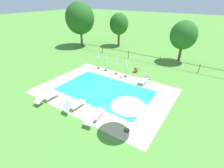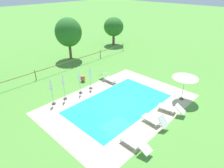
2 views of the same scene
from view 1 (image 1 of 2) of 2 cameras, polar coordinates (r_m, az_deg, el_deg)
The scene contains 18 objects.
ground_plane at distance 15.10m, azimuth -2.58°, elevation -2.27°, with size 160.00×160.00×0.00m, color #518E38.
pool_deck_paving at distance 15.10m, azimuth -2.58°, elevation -2.26°, with size 11.67×8.35×0.01m, color #BCAD8E.
swimming_pool_water at distance 15.10m, azimuth -2.58°, elevation -2.25°, with size 8.24×4.92×0.01m, color #23A8C1.
pool_coping_rim at distance 15.09m, azimuth -2.59°, elevation -2.24°, with size 8.72×5.40×0.01m.
sun_lounger_north_near_steps at distance 16.68m, azimuth 11.14°, elevation 1.75°, with size 0.64×2.02×0.82m.
sun_lounger_north_mid at distance 11.66m, azimuth -5.84°, elevation -10.61°, with size 0.94×2.09×0.82m.
sun_lounger_north_far at distance 14.55m, azimuth -21.14°, elevation -4.02°, with size 0.61×2.07×0.72m.
sun_lounger_north_end at distance 12.86m, azimuth -12.85°, elevation -6.96°, with size 0.69×1.89×0.99m.
patio_umbrella_open_foreground at distance 9.66m, azimuth 5.61°, elevation -6.39°, with size 2.05×2.05×2.46m.
patio_umbrella_closed_row_west at distance 18.58m, azimuth -2.28°, elevation 9.36°, with size 0.32×0.32×2.50m.
patio_umbrella_closed_row_mid_west at distance 19.24m, azimuth -4.85°, elevation 9.86°, with size 0.32×0.32×2.43m.
patio_umbrella_closed_row_centre at distance 17.12m, azimuth 4.86°, elevation 7.24°, with size 0.32×0.32×2.34m.
patio_umbrella_closed_row_mid_east at distance 17.69m, azimuth 1.50°, elevation 7.99°, with size 0.32×0.32×2.46m.
terracotta_urn_near_fence at distance 18.79m, azimuth 8.32°, elevation 4.98°, with size 0.50×0.50×0.61m.
perimeter_fence at distance 22.12m, azimuth 10.81°, elevation 9.43°, with size 22.27×0.08×1.05m.
tree_far_west at distance 28.78m, azimuth -11.00°, elevation 21.32°, with size 4.56×4.56×6.93m.
tree_west_mid at distance 28.56m, azimuth 2.40°, elevation 19.88°, with size 3.02×3.02×5.25m.
tree_east_mid at distance 22.74m, azimuth 23.41°, elevation 15.14°, with size 3.22×3.22×5.11m.
Camera 1 is at (7.81, -10.42, 7.65)m, focal length 26.57 mm.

